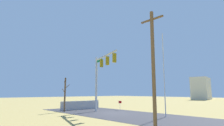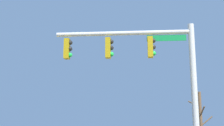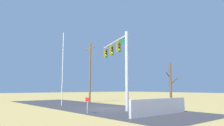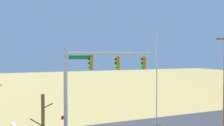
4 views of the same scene
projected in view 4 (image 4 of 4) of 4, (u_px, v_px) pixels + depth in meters
The scene contains 3 objects.
signal_mast at pixel (91, 76), 19.48m from camera, with size 6.10×2.32×6.92m.
flagpole at pixel (157, 79), 24.50m from camera, with size 0.10×0.10×8.41m, color silver.
open_sign at pixel (64, 119), 22.98m from camera, with size 0.56×0.04×1.22m.
Camera 4 is at (7.65, 19.05, 6.50)m, focal length 42.79 mm.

